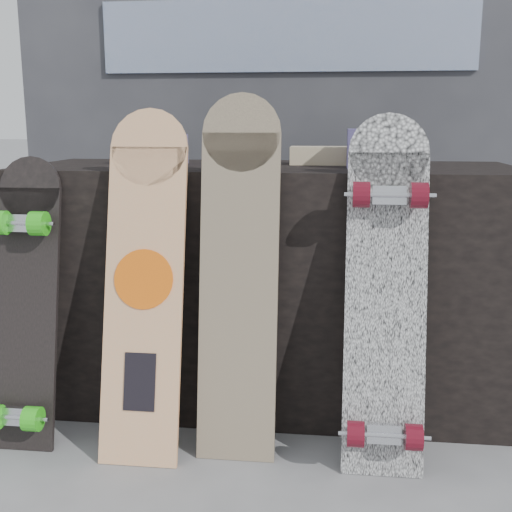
# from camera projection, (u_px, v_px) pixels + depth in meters

# --- Properties ---
(ground) EXTENTS (60.00, 60.00, 0.00)m
(ground) POSITION_uv_depth(u_px,v_px,m) (249.00, 466.00, 1.79)
(ground) COLOR slate
(ground) RESTS_ON ground
(vendor_table) EXTENTS (1.60, 0.60, 0.80)m
(vendor_table) POSITION_uv_depth(u_px,v_px,m) (268.00, 283.00, 2.19)
(vendor_table) COLOR black
(vendor_table) RESTS_ON ground
(booth) EXTENTS (2.40, 0.22, 2.20)m
(booth) POSITION_uv_depth(u_px,v_px,m) (288.00, 85.00, 2.87)
(booth) COLOR #35343A
(booth) RESTS_ON ground
(merch_box_purple) EXTENTS (0.18, 0.12, 0.10)m
(merch_box_purple) POSITION_uv_depth(u_px,v_px,m) (158.00, 149.00, 2.17)
(merch_box_purple) COLOR navy
(merch_box_purple) RESTS_ON vendor_table
(merch_box_small) EXTENTS (0.14, 0.14, 0.12)m
(merch_box_small) POSITION_uv_depth(u_px,v_px,m) (370.00, 148.00, 2.00)
(merch_box_small) COLOR navy
(merch_box_small) RESTS_ON vendor_table
(merch_box_flat) EXTENTS (0.22, 0.10, 0.06)m
(merch_box_flat) POSITION_uv_depth(u_px,v_px,m) (323.00, 156.00, 2.15)
(merch_box_flat) COLOR #D1B78C
(merch_box_flat) RESTS_ON vendor_table
(longboard_geisha) EXTENTS (0.22, 0.27, 0.98)m
(longboard_geisha) POSITION_uv_depth(u_px,v_px,m) (145.00, 274.00, 1.82)
(longboard_geisha) COLOR #CCAD8A
(longboard_geisha) RESTS_ON ground
(longboard_celtic) EXTENTS (0.22, 0.20, 1.02)m
(longboard_celtic) POSITION_uv_depth(u_px,v_px,m) (239.00, 266.00, 1.81)
(longboard_celtic) COLOR #D2B88F
(longboard_celtic) RESTS_ON ground
(longboard_cascadia) EXTENTS (0.22, 0.30, 0.97)m
(longboard_cascadia) POSITION_uv_depth(u_px,v_px,m) (386.00, 289.00, 1.74)
(longboard_cascadia) COLOR white
(longboard_cascadia) RESTS_ON ground
(skateboard_dark) EXTENTS (0.19, 0.27, 0.84)m
(skateboard_dark) POSITION_uv_depth(u_px,v_px,m) (24.00, 301.00, 1.87)
(skateboard_dark) COLOR black
(skateboard_dark) RESTS_ON ground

